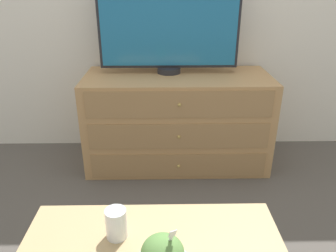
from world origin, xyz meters
name	(u,v)px	position (x,y,z in m)	size (l,w,h in m)	color
ground_plane	(168,142)	(0.00, 0.00, 0.00)	(12.00, 12.00, 0.00)	#56514C
dresser	(177,120)	(0.06, -0.32, 0.36)	(1.38, 0.60, 0.72)	tan
tv	(169,21)	(0.00, -0.24, 1.10)	(1.02, 0.18, 0.74)	#232328
drink_cup	(116,225)	(-0.23, -1.71, 0.53)	(0.08, 0.08, 0.12)	white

